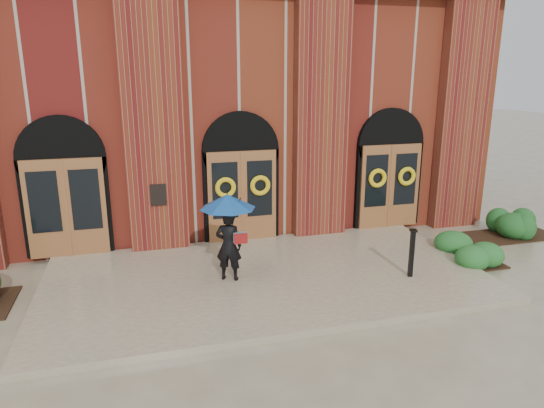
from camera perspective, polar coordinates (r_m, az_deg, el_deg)
name	(u,v)px	position (r m, az deg, el deg)	size (l,w,h in m)	color
ground	(268,283)	(11.28, -0.44, -9.29)	(90.00, 90.00, 0.00)	tan
landing	(267,278)	(11.38, -0.64, -8.64)	(10.00, 5.30, 0.15)	tan
church_building	(207,105)	(18.92, -7.61, 11.50)	(16.20, 12.53, 7.00)	maroon
man_with_umbrella	(228,221)	(10.68, -5.18, -1.96)	(1.64, 1.64, 1.98)	black
metal_post	(412,252)	(11.49, 16.12, -5.45)	(0.19, 0.19, 1.13)	black
hedge_wall_right	(506,225)	(15.78, 25.84, -2.26)	(2.76, 1.11, 0.71)	#1B4D1E
hedge_front_right	(460,250)	(13.34, 21.29, -5.10)	(1.61, 1.38, 0.57)	#215B24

